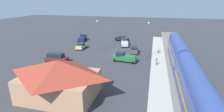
{
  "coord_description": "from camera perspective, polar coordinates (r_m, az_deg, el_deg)",
  "views": [
    {
      "loc": [
        -8.48,
        41.41,
        13.41
      ],
      "look_at": [
        0.53,
        4.91,
        1.0
      ],
      "focal_mm": 27.4,
      "sensor_mm": 36.0,
      "label": 1
    }
  ],
  "objects": [
    {
      "name": "pickup_green",
      "position": [
        38.81,
        4.08,
        -0.39
      ],
      "size": [
        5.62,
        3.06,
        2.14
      ],
      "color": "#236638",
      "rests_on": "ground"
    },
    {
      "name": "sedan_tan",
      "position": [
        49.76,
        -10.17,
        3.39
      ],
      "size": [
        1.9,
        4.52,
        1.74
      ],
      "color": "#C6B284",
      "rests_on": "ground"
    },
    {
      "name": "ground_plane",
      "position": [
        44.35,
        2.19,
        0.65
      ],
      "size": [
        200.0,
        200.0,
        0.0
      ],
      "primitive_type": "plane",
      "color": "#38383D"
    },
    {
      "name": "station_building",
      "position": [
        25.35,
        -17.25,
        -7.06
      ],
      "size": [
        10.97,
        8.06,
        5.6
      ],
      "color": "tan",
      "rests_on": "ground"
    },
    {
      "name": "pickup_silver",
      "position": [
        52.46,
        4.2,
        4.56
      ],
      "size": [
        3.04,
        5.69,
        2.14
      ],
      "color": "silver",
      "rests_on": "ground"
    },
    {
      "name": "sedan_black",
      "position": [
        58.55,
        3.31,
        5.87
      ],
      "size": [
        4.72,
        2.75,
        1.74
      ],
      "color": "black",
      "rests_on": "ground"
    },
    {
      "name": "passenger_train",
      "position": [
        23.8,
        26.07,
        -10.08
      ],
      "size": [
        2.93,
        55.25,
        4.98
      ],
      "color": "#33478C",
      "rests_on": "railway_track"
    },
    {
      "name": "pedestrian_on_platform",
      "position": [
        45.36,
        15.25,
        2.1
      ],
      "size": [
        0.36,
        0.36,
        1.71
      ],
      "color": "#23284C",
      "rests_on": "platform"
    },
    {
      "name": "platform",
      "position": [
        43.51,
        15.19,
        -0.14
      ],
      "size": [
        3.2,
        46.0,
        0.3
      ],
      "color": "#B7B2A8",
      "rests_on": "ground"
    },
    {
      "name": "light_pole_lot_center",
      "position": [
        46.25,
        -4.88,
        7.92
      ],
      "size": [
        0.44,
        0.44,
        8.27
      ],
      "color": "#515156",
      "rests_on": "ground"
    },
    {
      "name": "suv_maroon",
      "position": [
        39.85,
        -18.07,
        -0.59
      ],
      "size": [
        5.01,
        2.64,
        2.22
      ],
      "color": "maroon",
      "rests_on": "ground"
    },
    {
      "name": "pedestrian_waiting_far",
      "position": [
        36.97,
        14.6,
        -1.5
      ],
      "size": [
        0.36,
        0.36,
        1.71
      ],
      "color": "brown",
      "rests_on": "platform"
    },
    {
      "name": "railway_track",
      "position": [
        43.85,
        20.4,
        -0.6
      ],
      "size": [
        4.8,
        70.0,
        0.3
      ],
      "color": "slate",
      "rests_on": "ground"
    },
    {
      "name": "light_pole_near_platform",
      "position": [
        40.06,
        11.82,
        6.33
      ],
      "size": [
        0.44,
        0.44,
        8.7
      ],
      "color": "#515156",
      "rests_on": "ground"
    },
    {
      "name": "sedan_charcoal",
      "position": [
        45.37,
        7.39,
        2.08
      ],
      "size": [
        2.22,
        4.64,
        1.74
      ],
      "color": "#47494F",
      "rests_on": "ground"
    },
    {
      "name": "pickup_navy",
      "position": [
        59.6,
        -9.85,
        6.0
      ],
      "size": [
        2.86,
        5.66,
        2.14
      ],
      "color": "navy",
      "rests_on": "ground"
    }
  ]
}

